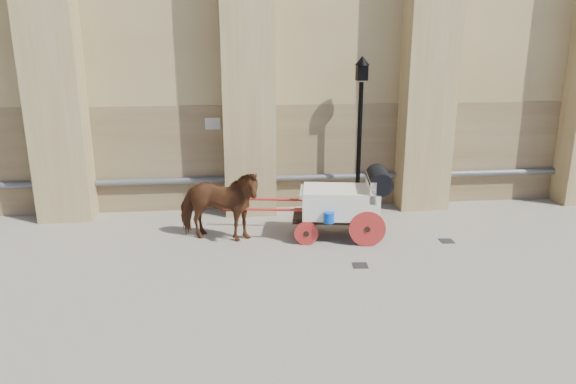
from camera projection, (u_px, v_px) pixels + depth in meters
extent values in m
plane|color=gray|center=(302.00, 260.00, 11.35)|extent=(90.00, 90.00, 0.00)
cube|color=#8E7C53|center=(351.00, 155.00, 15.13)|extent=(44.00, 0.35, 3.00)
cylinder|color=#59595B|center=(352.00, 176.00, 15.04)|extent=(42.00, 0.18, 0.18)
cube|color=beige|center=(213.00, 124.00, 14.27)|extent=(0.42, 0.04, 0.32)
imported|color=brown|center=(218.00, 205.00, 12.29)|extent=(2.30, 1.52, 1.78)
cube|color=black|center=(336.00, 217.00, 12.61)|extent=(2.23, 1.29, 0.11)
cube|color=#EDE7CC|center=(340.00, 202.00, 12.51)|extent=(1.99, 1.48, 0.67)
cube|color=#EDE7CC|center=(371.00, 187.00, 12.36)|extent=(0.34, 1.20, 0.53)
cube|color=#EDE7CC|center=(307.00, 192.00, 12.49)|extent=(0.51, 1.09, 0.10)
cylinder|color=black|center=(379.00, 180.00, 12.30)|extent=(0.73, 1.27, 0.54)
cylinder|color=red|center=(367.00, 229.00, 12.03)|extent=(0.86, 0.20, 0.86)
cylinder|color=red|center=(363.00, 213.00, 13.17)|extent=(0.86, 0.20, 0.86)
cylinder|color=red|center=(306.00, 233.00, 12.15)|extent=(0.57, 0.15, 0.57)
cylinder|color=red|center=(307.00, 218.00, 13.29)|extent=(0.57, 0.15, 0.57)
cylinder|color=red|center=(271.00, 210.00, 12.21)|extent=(2.27, 0.45, 0.07)
cylinder|color=red|center=(274.00, 199.00, 13.04)|extent=(2.27, 0.45, 0.07)
cylinder|color=#0545C2|center=(329.00, 218.00, 11.93)|extent=(0.25, 0.25, 0.25)
cylinder|color=black|center=(359.00, 149.00, 14.26)|extent=(0.12, 0.12, 3.65)
cone|color=black|center=(357.00, 205.00, 14.70)|extent=(0.36, 0.36, 0.36)
cube|color=black|center=(362.00, 72.00, 13.70)|extent=(0.28, 0.28, 0.43)
cone|color=black|center=(362.00, 61.00, 13.62)|extent=(0.41, 0.41, 0.24)
cube|color=black|center=(360.00, 265.00, 11.04)|extent=(0.35, 0.35, 0.01)
cube|color=black|center=(447.00, 241.00, 12.45)|extent=(0.34, 0.34, 0.01)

